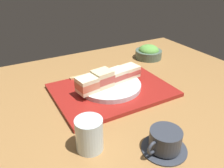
# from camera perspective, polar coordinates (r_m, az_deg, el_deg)

# --- Properties ---
(ground_plane) EXTENTS (1.40, 1.00, 0.03)m
(ground_plane) POSITION_cam_1_polar(r_m,az_deg,el_deg) (0.83, -2.13, -5.11)
(ground_plane) COLOR olive
(serving_tray) EXTENTS (0.43, 0.32, 0.01)m
(serving_tray) POSITION_cam_1_polar(r_m,az_deg,el_deg) (0.87, -0.00, -1.52)
(serving_tray) COLOR maroon
(serving_tray) RESTS_ON ground_plane
(sandwich_plate) EXTENTS (0.24, 0.24, 0.02)m
(sandwich_plate) POSITION_cam_1_polar(r_m,az_deg,el_deg) (0.87, -0.59, -0.36)
(sandwich_plate) COLOR silver
(sandwich_plate) RESTS_ON serving_tray
(sandwich_nearmost) EXTENTS (0.08, 0.07, 0.04)m
(sandwich_nearmost) POSITION_cam_1_polar(r_m,az_deg,el_deg) (0.91, 4.35, 3.21)
(sandwich_nearmost) COLOR beige
(sandwich_nearmost) RESTS_ON sandwich_plate
(sandwich_inner_near) EXTENTS (0.08, 0.07, 0.05)m
(sandwich_inner_near) POSITION_cam_1_polar(r_m,az_deg,el_deg) (0.87, 1.13, 2.16)
(sandwich_inner_near) COLOR #EFE5C1
(sandwich_inner_near) RESTS_ON sandwich_plate
(sandwich_inner_far) EXTENTS (0.08, 0.07, 0.06)m
(sandwich_inner_far) POSITION_cam_1_polar(r_m,az_deg,el_deg) (0.83, -2.41, 1.37)
(sandwich_inner_far) COLOR beige
(sandwich_inner_far) RESTS_ON sandwich_plate
(sandwich_farmost) EXTENTS (0.08, 0.07, 0.05)m
(sandwich_farmost) POSITION_cam_1_polar(r_m,az_deg,el_deg) (0.80, -6.23, -0.19)
(sandwich_farmost) COLOR beige
(sandwich_farmost) RESTS_ON sandwich_plate
(salad_bowl) EXTENTS (0.13, 0.13, 0.07)m
(salad_bowl) POSITION_cam_1_polar(r_m,az_deg,el_deg) (1.19, 9.10, 7.77)
(salad_bowl) COLOR #4C6051
(salad_bowl) RESTS_ON ground_plane
(chopsticks_pair) EXTENTS (0.19, 0.02, 0.01)m
(chopsticks_pair) POSITION_cam_1_polar(r_m,az_deg,el_deg) (0.97, -4.96, 2.49)
(chopsticks_pair) COLOR tan
(chopsticks_pair) RESTS_ON serving_tray
(coffee_cup) EXTENTS (0.13, 0.12, 0.06)m
(coffee_cup) POSITION_cam_1_polar(r_m,az_deg,el_deg) (0.62, 13.03, -13.73)
(coffee_cup) COLOR #333842
(coffee_cup) RESTS_ON ground_plane
(drinking_glass) EXTENTS (0.07, 0.07, 0.09)m
(drinking_glass) POSITION_cam_1_polar(r_m,az_deg,el_deg) (0.60, -5.68, -12.41)
(drinking_glass) COLOR silver
(drinking_glass) RESTS_ON ground_plane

